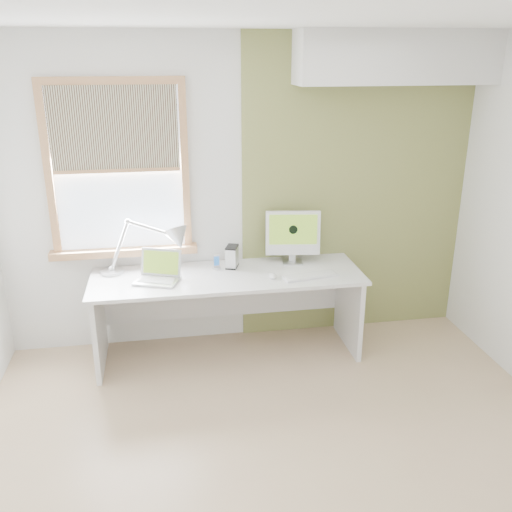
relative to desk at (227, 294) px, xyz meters
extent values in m
cube|color=tan|center=(0.18, -1.44, -0.54)|extent=(4.00, 3.50, 0.02)
cube|color=white|center=(0.18, -1.44, 2.08)|extent=(4.00, 3.50, 0.02)
cube|color=white|center=(0.18, 0.32, 0.77)|extent=(4.00, 0.02, 2.60)
cube|color=white|center=(0.18, -3.20, 0.77)|extent=(4.00, 0.02, 2.60)
cube|color=olive|center=(1.18, 0.30, 0.77)|extent=(2.00, 0.02, 2.60)
cube|color=white|center=(1.38, 0.13, 1.87)|extent=(1.60, 0.40, 0.42)
cube|color=#B0794A|center=(-1.35, 0.28, 1.02)|extent=(0.06, 0.06, 1.42)
cube|color=#B0794A|center=(-0.29, 0.28, 1.02)|extent=(0.06, 0.06, 1.42)
cube|color=#B0794A|center=(-0.82, 0.28, 1.70)|extent=(1.00, 0.06, 0.06)
cube|color=#B0794A|center=(-0.82, 0.26, 0.34)|extent=(1.20, 0.14, 0.06)
cube|color=#D1E2F9|center=(-0.82, 0.30, 1.02)|extent=(1.00, 0.01, 1.30)
cube|color=beige|center=(-0.82, 0.25, 1.34)|extent=(0.98, 0.02, 0.65)
cube|color=#B0794A|center=(-0.82, 0.25, 1.02)|extent=(0.98, 0.03, 0.03)
cube|color=silver|center=(0.00, -0.06, 0.18)|extent=(2.20, 0.70, 0.03)
cube|color=silver|center=(-1.05, -0.06, -0.18)|extent=(0.04, 0.64, 0.70)
cube|color=silver|center=(1.05, -0.06, -0.18)|extent=(0.04, 0.64, 0.70)
cube|color=silver|center=(0.00, 0.26, -0.08)|extent=(2.08, 0.02, 0.48)
cylinder|color=silver|center=(-0.93, 0.14, 0.21)|extent=(0.20, 0.20, 0.03)
sphere|color=silver|center=(-0.93, 0.14, 0.23)|extent=(0.06, 0.06, 0.06)
cylinder|color=silver|center=(-0.85, 0.14, 0.42)|extent=(0.19, 0.04, 0.40)
sphere|color=silver|center=(-0.77, 0.15, 0.62)|extent=(0.05, 0.05, 0.05)
cylinder|color=silver|center=(-0.59, 0.14, 0.56)|extent=(0.37, 0.05, 0.16)
sphere|color=silver|center=(-0.41, 0.14, 0.49)|extent=(0.05, 0.05, 0.04)
cone|color=silver|center=(-0.38, 0.14, 0.46)|extent=(0.30, 0.32, 0.25)
cube|color=silver|center=(-0.57, -0.12, 0.20)|extent=(0.39, 0.33, 0.02)
cube|color=#B2B5B7|center=(-0.57, -0.12, 0.21)|extent=(0.31, 0.23, 0.00)
cube|color=silver|center=(-0.53, -0.01, 0.32)|extent=(0.33, 0.18, 0.22)
cube|color=#5D801F|center=(-0.53, -0.02, 0.32)|extent=(0.29, 0.15, 0.17)
cylinder|color=silver|center=(-0.07, 0.08, 0.20)|extent=(0.08, 0.08, 0.02)
cube|color=silver|center=(-0.07, 0.08, 0.27)|extent=(0.05, 0.02, 0.11)
cube|color=#194C99|center=(-0.07, 0.08, 0.27)|extent=(0.04, 0.01, 0.08)
cube|color=silver|center=(0.06, 0.11, 0.29)|extent=(0.13, 0.16, 0.18)
cube|color=black|center=(0.06, 0.11, 0.37)|extent=(0.13, 0.16, 0.01)
cube|color=black|center=(0.06, 0.11, 0.20)|extent=(0.13, 0.16, 0.01)
cube|color=silver|center=(0.58, 0.12, 0.20)|extent=(0.19, 0.17, 0.01)
cube|color=silver|center=(0.59, 0.15, 0.28)|extent=(0.06, 0.03, 0.15)
cube|color=white|center=(0.59, 0.14, 0.46)|extent=(0.47, 0.14, 0.38)
cube|color=#5D801F|center=(0.58, 0.11, 0.50)|extent=(0.40, 0.08, 0.25)
cylinder|color=black|center=(0.58, 0.11, 0.50)|extent=(0.08, 0.02, 0.08)
cube|color=white|center=(0.65, -0.22, 0.20)|extent=(0.46, 0.20, 0.02)
cube|color=white|center=(0.65, -0.22, 0.21)|extent=(0.42, 0.16, 0.00)
ellipsoid|color=white|center=(0.35, -0.19, 0.21)|extent=(0.08, 0.11, 0.03)
camera|label=1|loc=(-0.48, -4.25, 1.89)|focal=39.20mm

